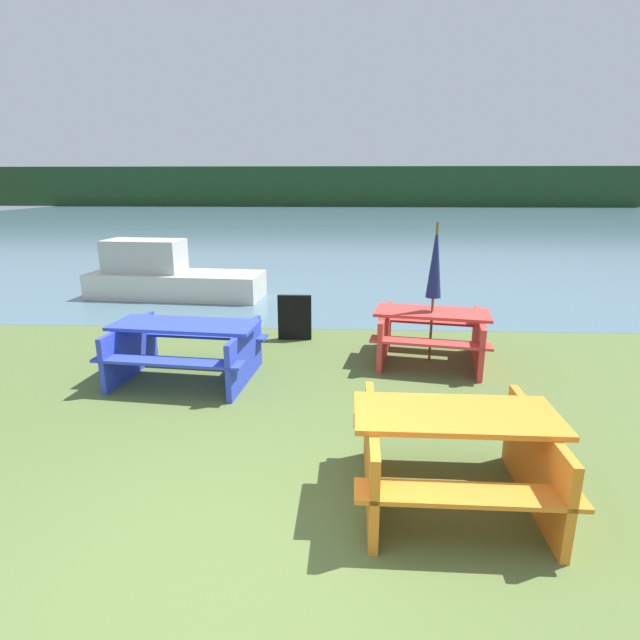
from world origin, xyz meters
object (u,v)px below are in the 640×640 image
at_px(picnic_table_blue, 186,345).
at_px(picnic_table_red, 431,331).
at_px(signboard, 295,317).
at_px(picnic_table_orange, 453,449).
at_px(umbrella_navy, 435,262).
at_px(boat, 168,277).

relative_size(picnic_table_blue, picnic_table_red, 1.10).
relative_size(picnic_table_blue, signboard, 2.67).
height_order(picnic_table_orange, umbrella_navy, umbrella_navy).
bearing_deg(picnic_table_orange, signboard, 111.72).
height_order(picnic_table_blue, signboard, picnic_table_blue).
height_order(picnic_table_blue, picnic_table_red, picnic_table_blue).
distance_m(picnic_table_red, signboard, 2.28).
xyz_separation_m(picnic_table_orange, signboard, (-1.70, 4.27, -0.09)).
bearing_deg(picnic_table_red, picnic_table_orange, -96.27).
bearing_deg(umbrella_navy, picnic_table_orange, -96.27).
height_order(picnic_table_red, umbrella_navy, umbrella_navy).
distance_m(umbrella_navy, boat, 6.67).
bearing_deg(signboard, picnic_table_blue, -125.44).
bearing_deg(signboard, umbrella_navy, -24.58).
distance_m(picnic_table_orange, picnic_table_blue, 3.88).
bearing_deg(picnic_table_blue, picnic_table_orange, -40.24).
relative_size(picnic_table_red, umbrella_navy, 0.91).
distance_m(picnic_table_orange, boat, 8.79).
bearing_deg(umbrella_navy, signboard, 155.42).
distance_m(picnic_table_orange, umbrella_navy, 3.49).
xyz_separation_m(picnic_table_blue, signboard, (1.26, 1.77, -0.09)).
bearing_deg(boat, picnic_table_blue, -63.44).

